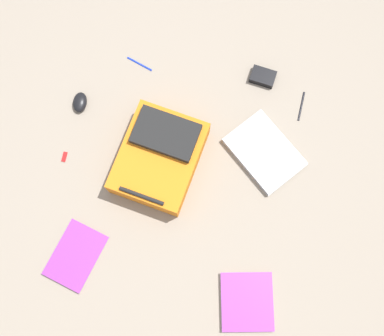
{
  "coord_description": "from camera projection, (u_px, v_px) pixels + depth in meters",
  "views": [
    {
      "loc": [
        -0.14,
        0.43,
        2.07
      ],
      "look_at": [
        -0.03,
        -0.04,
        0.02
      ],
      "focal_mm": 44.95,
      "sensor_mm": 36.0,
      "label": 1
    }
  ],
  "objects": [
    {
      "name": "ground_plane",
      "position": [
        183.0,
        175.0,
        2.12
      ],
      "size": [
        3.73,
        3.73,
        0.0
      ],
      "primitive_type": "plane",
      "color": "gray"
    },
    {
      "name": "backpack",
      "position": [
        160.0,
        156.0,
        2.07
      ],
      "size": [
        0.37,
        0.45,
        0.16
      ],
      "color": "orange",
      "rests_on": "ground_plane"
    },
    {
      "name": "laptop",
      "position": [
        264.0,
        152.0,
        2.13
      ],
      "size": [
        0.4,
        0.38,
        0.03
      ],
      "color": "#929296",
      "rests_on": "ground_plane"
    },
    {
      "name": "book_red",
      "position": [
        247.0,
        302.0,
        1.99
      ],
      "size": [
        0.26,
        0.28,
        0.02
      ],
      "color": "silver",
      "rests_on": "ground_plane"
    },
    {
      "name": "book_blue",
      "position": [
        76.0,
        255.0,
        2.03
      ],
      "size": [
        0.24,
        0.3,
        0.02
      ],
      "color": "silver",
      "rests_on": "ground_plane"
    },
    {
      "name": "computer_mouse",
      "position": [
        80.0,
        102.0,
        2.18
      ],
      "size": [
        0.08,
        0.1,
        0.04
      ],
      "primitive_type": "ellipsoid",
      "rotation": [
        0.0,
        0.0,
        0.15
      ],
      "color": "black",
      "rests_on": "ground_plane"
    },
    {
      "name": "power_brick",
      "position": [
        263.0,
        77.0,
        2.21
      ],
      "size": [
        0.12,
        0.09,
        0.03
      ],
      "primitive_type": "cube",
      "rotation": [
        0.0,
        0.0,
        4.61
      ],
      "color": "black",
      "rests_on": "ground_plane"
    },
    {
      "name": "pen_black",
      "position": [
        140.0,
        64.0,
        2.24
      ],
      "size": [
        0.13,
        0.05,
        0.01
      ],
      "primitive_type": "cylinder",
      "rotation": [
        1.57,
        0.0,
        1.27
      ],
      "color": "#1933B2",
      "rests_on": "ground_plane"
    },
    {
      "name": "pen_blue",
      "position": [
        301.0,
        106.0,
        2.19
      ],
      "size": [
        0.01,
        0.14,
        0.01
      ],
      "primitive_type": "cylinder",
      "rotation": [
        1.57,
        0.0,
        -0.02
      ],
      "color": "black",
      "rests_on": "ground_plane"
    },
    {
      "name": "usb_stick",
      "position": [
        64.0,
        157.0,
        2.14
      ],
      "size": [
        0.02,
        0.05,
        0.01
      ],
      "primitive_type": "cube",
      "rotation": [
        0.0,
        0.0,
        0.03
      ],
      "color": "#B21919",
      "rests_on": "ground_plane"
    }
  ]
}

